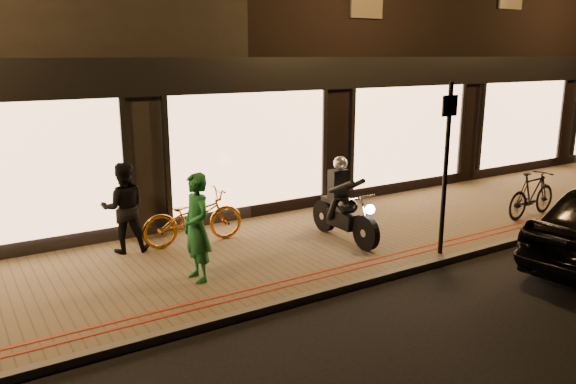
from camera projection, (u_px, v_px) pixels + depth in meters
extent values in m
plane|color=black|center=(372.00, 285.00, 8.87)|extent=(90.00, 90.00, 0.00)
cube|color=brown|center=(302.00, 246.00, 10.50)|extent=(50.00, 4.00, 0.12)
cube|color=#59544C|center=(370.00, 281.00, 8.89)|extent=(50.00, 0.14, 0.12)
cube|color=maroon|center=(354.00, 269.00, 9.21)|extent=(50.00, 0.06, 0.01)
cube|color=maroon|center=(346.00, 265.00, 9.37)|extent=(50.00, 0.06, 0.01)
cube|color=black|center=(337.00, 33.00, 18.37)|extent=(12.00, 10.00, 8.50)
cube|color=black|center=(557.00, 39.00, 24.57)|extent=(12.00, 10.00, 8.50)
cube|color=black|center=(250.00, 75.00, 11.37)|extent=(48.00, 0.12, 0.70)
cube|color=#F4B37A|center=(15.00, 173.00, 9.40)|extent=(3.60, 0.06, 2.38)
cube|color=#F4B37A|center=(251.00, 150.00, 11.73)|extent=(3.60, 0.06, 2.38)
cube|color=#F4B37A|center=(409.00, 134.00, 14.05)|extent=(3.60, 0.06, 2.38)
cube|color=#F4B37A|center=(522.00, 123.00, 16.38)|extent=(3.60, 0.06, 2.38)
cylinder|color=black|center=(366.00, 233.00, 10.06)|extent=(0.13, 0.64, 0.64)
cylinder|color=black|center=(324.00, 216.00, 11.14)|extent=(0.13, 0.64, 0.64)
cylinder|color=silver|center=(366.00, 233.00, 10.06)|extent=(0.14, 0.14, 0.14)
cylinder|color=silver|center=(324.00, 216.00, 11.14)|extent=(0.14, 0.14, 0.14)
cube|color=black|center=(343.00, 219.00, 10.62)|extent=(0.27, 0.70, 0.30)
ellipsoid|color=black|center=(347.00, 205.00, 10.44)|extent=(0.33, 0.51, 0.29)
cube|color=black|center=(334.00, 200.00, 10.80)|extent=(0.23, 0.55, 0.09)
cylinder|color=silver|center=(362.00, 197.00, 10.03)|extent=(0.60, 0.04, 0.03)
cylinder|color=silver|center=(365.00, 216.00, 10.03)|extent=(0.05, 0.33, 0.71)
sphere|color=white|center=(370.00, 209.00, 9.87)|extent=(0.17, 0.17, 0.17)
cylinder|color=silver|center=(334.00, 219.00, 11.08)|extent=(0.08, 0.55, 0.07)
cube|color=black|center=(338.00, 184.00, 10.61)|extent=(0.34, 0.22, 0.55)
sphere|color=#B5B8BC|center=(340.00, 163.00, 10.46)|extent=(0.26, 0.26, 0.26)
cylinder|color=black|center=(341.00, 187.00, 10.25)|extent=(0.17, 0.61, 0.34)
cylinder|color=black|center=(355.00, 185.00, 10.42)|extent=(0.18, 0.61, 0.34)
cylinder|color=black|center=(333.00, 208.00, 10.61)|extent=(0.19, 0.29, 0.46)
cylinder|color=black|center=(345.00, 206.00, 10.75)|extent=(0.20, 0.29, 0.46)
cylinder|color=black|center=(446.00, 170.00, 9.61)|extent=(0.08, 0.08, 3.00)
cube|color=black|center=(450.00, 106.00, 9.35)|extent=(0.35, 0.04, 0.35)
imported|color=orange|center=(193.00, 217.00, 10.37)|extent=(1.95, 0.78, 1.01)
imported|color=black|center=(532.00, 194.00, 12.09)|extent=(1.71, 0.59, 1.01)
imported|color=#1C6A30|center=(197.00, 228.00, 8.59)|extent=(0.44, 0.64, 1.70)
imported|color=black|center=(124.00, 208.00, 9.87)|extent=(0.91, 0.78, 1.62)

